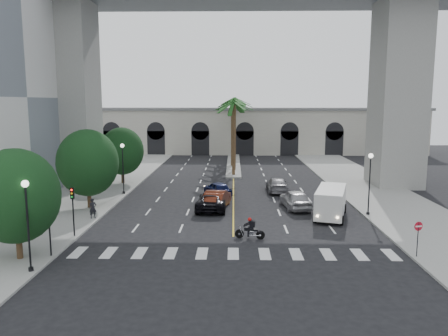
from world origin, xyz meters
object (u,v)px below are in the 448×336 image
car_c (212,201)px  car_d (277,185)px  lamp_post_left_far (123,164)px  car_b (217,199)px  do_not_enter_sign (418,232)px  traffic_signal_far (73,203)px  lamp_post_left_near (27,218)px  cargo_van (331,201)px  car_a (295,199)px  pedestrian_a (93,208)px  motorcycle_rider (251,229)px  lamp_post_right (370,179)px  pedestrian_b (33,217)px  car_e (218,189)px  traffic_signal_near (49,219)px

car_c → car_d: bearing=-127.4°
lamp_post_left_far → car_b: (9.88, -5.44, -2.37)m
do_not_enter_sign → traffic_signal_far: bearing=155.2°
lamp_post_left_near → cargo_van: (19.50, 12.44, -1.84)m
car_a → car_c: 7.54m
pedestrian_a → do_not_enter_sign: 24.34m
traffic_signal_far → motorcycle_rider: (12.53, 0.10, -1.82)m
lamp_post_right → pedestrian_b: size_ratio=3.07×
traffic_signal_far → car_e: (9.67, 14.37, -1.77)m
car_b → pedestrian_a: size_ratio=3.14×
car_a → lamp_post_left_near: bearing=34.9°
car_d → pedestrian_b: pedestrian_b is taller
motorcycle_rider → car_a: bearing=74.6°
do_not_enter_sign → car_b: bearing=119.6°
car_d → car_e: 6.64m
lamp_post_left_near → do_not_enter_sign: 22.94m
car_c → car_b: bearing=-126.9°
lamp_post_left_far → car_c: 11.45m
lamp_post_right → motorcycle_rider: size_ratio=2.53×
lamp_post_left_far → car_b: bearing=-28.8°
motorcycle_rider → lamp_post_right: bearing=42.7°
traffic_signal_far → car_a: bearing=28.3°
car_a → pedestrian_a: bearing=6.4°
car_d → do_not_enter_sign: 21.22m
lamp_post_left_near → do_not_enter_sign: (22.71, 2.85, -1.51)m
traffic_signal_far → car_b: 13.44m
lamp_post_left_far → car_d: 16.37m
cargo_van → pedestrian_b: cargo_van is taller
car_a → car_c: bearing=-3.5°
lamp_post_right → car_b: 13.38m
cargo_van → motorcycle_rider: bearing=-122.7°
cargo_van → pedestrian_b: size_ratio=3.55×
car_c → pedestrian_a: 10.29m
car_e → pedestrian_b: size_ratio=2.48×
pedestrian_b → car_c: bearing=69.0°
cargo_van → car_e: bearing=156.0°
traffic_signal_near → car_b: 16.40m
car_c → motorcycle_rider: bearing=112.7°
do_not_enter_sign → car_a: bearing=98.4°
motorcycle_rider → cargo_van: cargo_van is taller
lamp_post_right → car_e: lamp_post_right is taller
traffic_signal_far → cargo_van: traffic_signal_far is taller
pedestrian_a → car_b: bearing=-10.0°
lamp_post_left_near → pedestrian_b: 9.43m
car_c → lamp_post_right: bearing=173.5°
car_b → do_not_enter_sign: bearing=145.1°
lamp_post_right → traffic_signal_far: size_ratio=1.47×
traffic_signal_near → car_d: traffic_signal_near is taller
car_e → pedestrian_a: (-9.87, -9.54, 0.23)m
car_c → pedestrian_b: 14.74m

